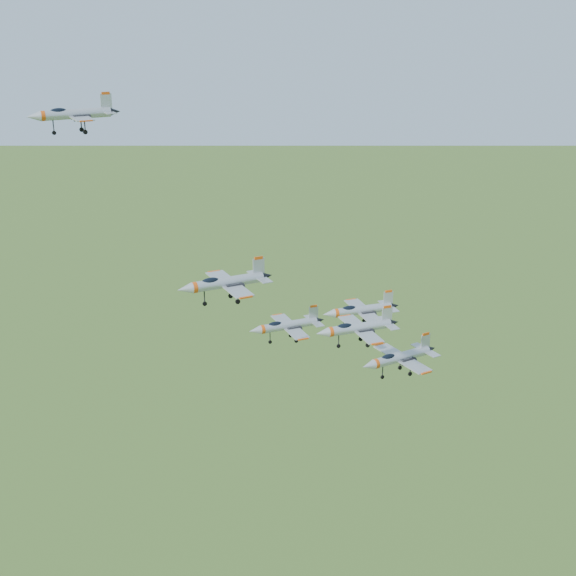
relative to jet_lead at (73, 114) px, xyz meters
name	(u,v)px	position (x,y,z in m)	size (l,w,h in m)	color
jet_lead	(73,114)	(0.00, 0.00, 0.00)	(12.21, 10.03, 3.27)	#9BA0A7
jet_left_high	(225,282)	(14.27, -16.44, -20.15)	(13.16, 10.82, 3.53)	#9BA0A7
jet_right_high	(357,328)	(24.67, -32.53, -22.15)	(10.71, 8.87, 2.86)	#9BA0A7
jet_left_low	(286,325)	(26.20, -9.53, -30.90)	(11.94, 9.84, 3.19)	#9BA0A7
jet_right_low	(360,310)	(30.39, -23.52, -24.12)	(10.83, 9.01, 2.89)	#9BA0A7
jet_trail	(399,357)	(42.79, -14.47, -37.25)	(13.91, 11.54, 3.72)	#9BA0A7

